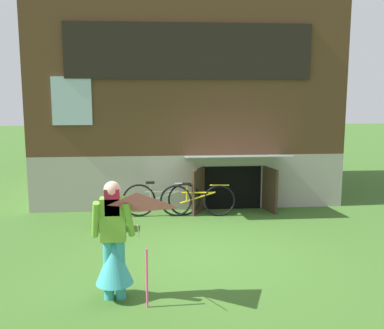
% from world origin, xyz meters
% --- Properties ---
extents(ground_plane, '(60.00, 60.00, 0.00)m').
position_xyz_m(ground_plane, '(0.00, 0.00, 0.00)').
color(ground_plane, '#386023').
extents(log_house, '(7.60, 5.68, 5.65)m').
position_xyz_m(log_house, '(0.00, 5.28, 2.83)').
color(log_house, '#9E998E').
rests_on(log_house, ground_plane).
extents(person, '(0.61, 0.53, 1.67)m').
position_xyz_m(person, '(-1.41, -1.69, 0.71)').
color(person, teal).
rests_on(person, ground_plane).
extents(kite, '(0.80, 0.93, 1.49)m').
position_xyz_m(kite, '(-1.06, -2.24, 1.26)').
color(kite, '#E54C7F').
rests_on(kite, ground_plane).
extents(bicycle_yellow, '(1.73, 0.18, 0.79)m').
position_xyz_m(bicycle_yellow, '(0.14, 2.40, 0.38)').
color(bicycle_yellow, black).
rests_on(bicycle_yellow, ground_plane).
extents(bicycle_silver, '(1.80, 0.08, 0.82)m').
position_xyz_m(bicycle_silver, '(-0.68, 2.48, 0.40)').
color(bicycle_silver, black).
rests_on(bicycle_silver, ground_plane).
extents(wooden_crate, '(0.51, 0.44, 0.39)m').
position_xyz_m(wooden_crate, '(-1.79, 1.53, 0.20)').
color(wooden_crate, brown).
rests_on(wooden_crate, ground_plane).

